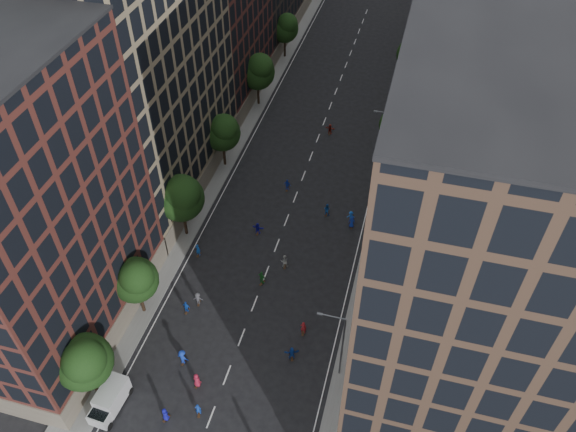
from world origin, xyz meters
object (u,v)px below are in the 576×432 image
object	(u,v)px
streetlamp_near	(340,343)
skater_1	(198,410)
streetlamp_far	(388,138)
skater_0	(165,415)
cargo_van	(110,400)

from	to	relation	value
streetlamp_near	skater_1	world-z (taller)	streetlamp_near
streetlamp_far	skater_1	world-z (taller)	streetlamp_far
skater_1	skater_0	bearing A→B (deg)	9.01
streetlamp_far	cargo_van	distance (m)	46.44
cargo_van	skater_1	xyz separation A→B (m)	(8.13, 1.42, -0.46)
cargo_van	skater_0	world-z (taller)	cargo_van
streetlamp_far	skater_1	distance (m)	42.31
streetlamp_far	skater_0	xyz separation A→B (m)	(-14.26, -41.70, -4.35)
streetlamp_near	skater_1	bearing A→B (deg)	-147.07
cargo_van	skater_0	size ratio (longest dim) A/B	2.84
cargo_van	skater_0	bearing A→B (deg)	5.80
skater_0	skater_1	bearing A→B (deg)	-135.53
streetlamp_near	cargo_van	xyz separation A→B (m)	(-19.66, -8.89, -3.90)
streetlamp_far	skater_1	size ratio (longest dim) A/B	5.61
streetlamp_far	skater_1	xyz separation A→B (m)	(-11.54, -40.47, -4.36)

